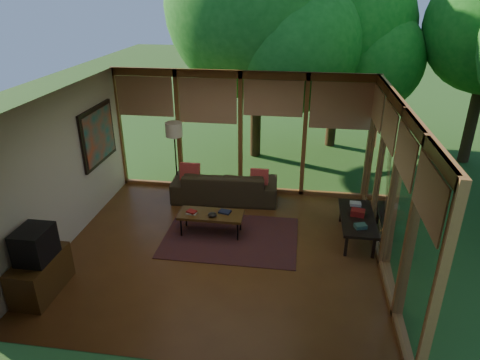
% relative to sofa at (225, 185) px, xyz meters
% --- Properties ---
extents(floor, '(5.50, 5.50, 0.00)m').
position_rel_sofa_xyz_m(floor, '(0.27, -2.00, -0.33)').
color(floor, brown).
rests_on(floor, ground).
extents(ceiling, '(5.50, 5.50, 0.00)m').
position_rel_sofa_xyz_m(ceiling, '(0.27, -2.00, 2.37)').
color(ceiling, silver).
rests_on(ceiling, ground).
extents(wall_left, '(0.04, 5.00, 2.70)m').
position_rel_sofa_xyz_m(wall_left, '(-2.48, -2.00, 1.02)').
color(wall_left, beige).
rests_on(wall_left, ground).
extents(wall_front, '(5.50, 0.04, 2.70)m').
position_rel_sofa_xyz_m(wall_front, '(0.27, -4.50, 1.02)').
color(wall_front, beige).
rests_on(wall_front, ground).
extents(window_wall_back, '(5.50, 0.12, 2.70)m').
position_rel_sofa_xyz_m(window_wall_back, '(0.27, 0.50, 1.02)').
color(window_wall_back, brown).
rests_on(window_wall_back, ground).
extents(window_wall_right, '(0.12, 5.00, 2.70)m').
position_rel_sofa_xyz_m(window_wall_right, '(3.02, -2.00, 1.02)').
color(window_wall_right, brown).
rests_on(window_wall_right, ground).
extents(tree_nw, '(4.50, 4.50, 6.08)m').
position_rel_sofa_xyz_m(tree_nw, '(0.35, 2.83, 3.50)').
color(tree_nw, '#3A2815').
rests_on(tree_nw, ground).
extents(tree_ne, '(3.91, 3.91, 5.17)m').
position_rel_sofa_xyz_m(tree_ne, '(2.43, 3.99, 2.88)').
color(tree_ne, '#3A2815').
rests_on(tree_ne, ground).
extents(rug, '(2.45, 1.74, 0.01)m').
position_rel_sofa_xyz_m(rug, '(0.38, -1.54, -0.32)').
color(rug, maroon).
rests_on(rug, floor).
extents(sofa, '(2.29, 1.00, 0.66)m').
position_rel_sofa_xyz_m(sofa, '(0.00, 0.00, 0.00)').
color(sofa, '#352B1A').
rests_on(sofa, floor).
extents(pillow_left, '(0.42, 0.23, 0.44)m').
position_rel_sofa_xyz_m(pillow_left, '(-0.75, -0.05, 0.26)').
color(pillow_left, '#9B0E11').
rests_on(pillow_left, sofa).
extents(pillow_right, '(0.38, 0.20, 0.40)m').
position_rel_sofa_xyz_m(pillow_right, '(0.75, -0.05, 0.24)').
color(pillow_right, '#9B0E11').
rests_on(pillow_right, sofa).
extents(ct_book_lower, '(0.19, 0.15, 0.03)m').
position_rel_sofa_xyz_m(ct_book_lower, '(-0.36, -1.50, 0.11)').
color(ct_book_lower, beige).
rests_on(ct_book_lower, coffee_table).
extents(ct_book_upper, '(0.21, 0.19, 0.03)m').
position_rel_sofa_xyz_m(ct_book_upper, '(-0.36, -1.50, 0.14)').
color(ct_book_upper, maroon).
rests_on(ct_book_upper, coffee_table).
extents(ct_book_side, '(0.24, 0.20, 0.03)m').
position_rel_sofa_xyz_m(ct_book_side, '(0.24, -1.37, 0.11)').
color(ct_book_side, black).
rests_on(ct_book_side, coffee_table).
extents(ct_bowl, '(0.16, 0.16, 0.07)m').
position_rel_sofa_xyz_m(ct_bowl, '(0.04, -1.55, 0.13)').
color(ct_bowl, black).
rests_on(ct_bowl, coffee_table).
extents(media_cabinet, '(0.50, 1.00, 0.60)m').
position_rel_sofa_xyz_m(media_cabinet, '(-2.20, -3.47, -0.03)').
color(media_cabinet, '#523516').
rests_on(media_cabinet, floor).
extents(television, '(0.45, 0.55, 0.50)m').
position_rel_sofa_xyz_m(television, '(-2.18, -3.47, 0.52)').
color(television, black).
rests_on(television, media_cabinet).
extents(console_book_a, '(0.23, 0.19, 0.07)m').
position_rel_sofa_xyz_m(console_book_a, '(2.67, -1.63, 0.16)').
color(console_book_a, '#365E4E').
rests_on(console_book_a, side_console).
extents(console_book_b, '(0.27, 0.22, 0.11)m').
position_rel_sofa_xyz_m(console_book_b, '(2.67, -1.18, 0.18)').
color(console_book_b, maroon).
rests_on(console_book_b, side_console).
extents(console_book_c, '(0.21, 0.16, 0.06)m').
position_rel_sofa_xyz_m(console_book_c, '(2.67, -0.78, 0.15)').
color(console_book_c, beige).
rests_on(console_book_c, side_console).
extents(floor_lamp, '(0.36, 0.36, 1.65)m').
position_rel_sofa_xyz_m(floor_lamp, '(-1.10, 0.13, 1.08)').
color(floor_lamp, black).
rests_on(floor_lamp, floor).
extents(coffee_table, '(1.20, 0.50, 0.43)m').
position_rel_sofa_xyz_m(coffee_table, '(-0.01, -1.45, 0.06)').
color(coffee_table, '#523516').
rests_on(coffee_table, floor).
extents(side_console, '(0.60, 1.40, 0.46)m').
position_rel_sofa_xyz_m(side_console, '(2.67, -1.23, 0.08)').
color(side_console, black).
rests_on(side_console, floor).
extents(wall_painting, '(0.06, 1.35, 1.15)m').
position_rel_sofa_xyz_m(wall_painting, '(-2.44, -0.60, 1.22)').
color(wall_painting, black).
rests_on(wall_painting, wall_left).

